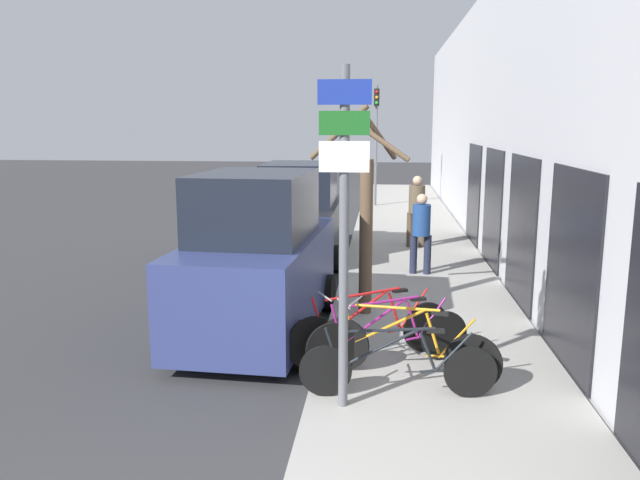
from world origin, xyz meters
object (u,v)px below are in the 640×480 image
at_px(signpost, 344,224).
at_px(bicycle_1, 406,348).
at_px(bicycle_0, 398,367).
at_px(bicycle_2, 389,338).
at_px(parked_car_0, 258,263).
at_px(street_tree, 366,222).
at_px(bicycle_3, 371,330).
at_px(pedestrian_far, 417,206).
at_px(parked_car_1, 301,217).
at_px(pedestrian_near, 421,228).
at_px(traffic_light, 376,129).

height_order(signpost, bicycle_1, signpost).
distance_m(bicycle_0, bicycle_2, 0.91).
height_order(bicycle_2, parked_car_0, parked_car_0).
bearing_deg(street_tree, bicycle_3, -85.94).
relative_size(bicycle_1, street_tree, 0.65).
xyz_separation_m(bicycle_3, pedestrian_far, (0.97, 7.87, 0.64)).
bearing_deg(bicycle_3, bicycle_1, -172.25).
relative_size(bicycle_3, parked_car_1, 0.50).
bearing_deg(pedestrian_far, pedestrian_near, 89.42).
bearing_deg(parked_car_1, street_tree, -70.54).
distance_m(parked_car_0, traffic_light, 14.84).
relative_size(signpost, street_tree, 1.08).
height_order(pedestrian_near, pedestrian_far, pedestrian_far).
relative_size(bicycle_1, bicycle_2, 1.07).
bearing_deg(pedestrian_far, bicycle_1, 86.77).
bearing_deg(parked_car_0, street_tree, 29.43).
distance_m(bicycle_1, parked_car_1, 7.76).
relative_size(parked_car_0, traffic_light, 0.96).
relative_size(bicycle_1, bicycle_3, 1.05).
height_order(bicycle_3, pedestrian_far, pedestrian_far).
relative_size(signpost, pedestrian_near, 2.20).
distance_m(bicycle_2, bicycle_3, 0.32).
height_order(bicycle_2, pedestrian_far, pedestrian_far).
bearing_deg(parked_car_0, signpost, -58.07).
distance_m(parked_car_0, parked_car_1, 5.46).
xyz_separation_m(parked_car_1, pedestrian_near, (2.77, -1.83, 0.08)).
height_order(signpost, bicycle_0, signpost).
xyz_separation_m(bicycle_0, bicycle_3, (-0.33, 1.12, 0.04)).
relative_size(bicycle_0, pedestrian_far, 1.25).
bearing_deg(bicycle_3, pedestrian_far, -34.62).
distance_m(bicycle_2, pedestrian_far, 8.15).
bearing_deg(traffic_light, bicycle_1, -87.90).
height_order(signpost, bicycle_3, signpost).
relative_size(parked_car_1, street_tree, 1.23).
distance_m(parked_car_1, pedestrian_near, 3.32).
height_order(parked_car_0, street_tree, street_tree).
distance_m(parked_car_1, street_tree, 5.00).
bearing_deg(street_tree, signpost, -92.16).
height_order(bicycle_0, bicycle_3, bicycle_3).
bearing_deg(bicycle_3, pedestrian_near, -38.10).
xyz_separation_m(pedestrian_near, traffic_light, (-1.10, 10.99, 1.91)).
bearing_deg(traffic_light, pedestrian_far, -81.91).
bearing_deg(bicycle_1, bicycle_2, 43.55).
relative_size(bicycle_1, pedestrian_near, 1.32).
bearing_deg(signpost, traffic_light, 89.64).
relative_size(bicycle_3, traffic_light, 0.47).
xyz_separation_m(bicycle_2, parked_car_0, (-2.02, 1.55, 0.60)).
relative_size(bicycle_0, parked_car_0, 0.53).
bearing_deg(pedestrian_far, parked_car_0, 67.57).
bearing_deg(parked_car_1, pedestrian_near, -33.91).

